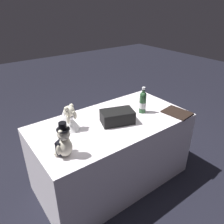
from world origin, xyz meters
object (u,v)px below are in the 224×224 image
object	(u,v)px
teddy_bear_groom	(64,143)
signing_pen	(124,110)
teddy_bear_bride	(69,118)
gift_case_black	(117,117)
champagne_bottle	(143,102)
guestbook	(177,113)

from	to	relation	value
teddy_bear_groom	signing_pen	bearing A→B (deg)	-159.38
teddy_bear_groom	teddy_bear_bride	distance (m)	0.39
teddy_bear_groom	gift_case_black	size ratio (longest dim) A/B	0.82
teddy_bear_groom	gift_case_black	xyz separation A→B (m)	(-0.63, -0.16, -0.05)
champagne_bottle	guestbook	size ratio (longest dim) A/B	1.03
signing_pen	guestbook	world-z (taller)	guestbook
signing_pen	teddy_bear_bride	bearing A→B (deg)	-1.15
signing_pen	gift_case_black	xyz separation A→B (m)	(0.21, 0.16, 0.06)
signing_pen	teddy_bear_groom	bearing A→B (deg)	20.62
teddy_bear_groom	teddy_bear_bride	xyz separation A→B (m)	(-0.21, -0.33, -0.01)
teddy_bear_groom	signing_pen	world-z (taller)	teddy_bear_groom
gift_case_black	teddy_bear_bride	bearing A→B (deg)	-22.14
teddy_bear_groom	guestbook	bearing A→B (deg)	176.92
teddy_bear_bride	gift_case_black	size ratio (longest dim) A/B	0.69
guestbook	teddy_bear_bride	bearing A→B (deg)	-28.06
champagne_bottle	guestbook	xyz separation A→B (m)	(-0.28, 0.24, -0.11)
teddy_bear_bride	champagne_bottle	xyz separation A→B (m)	(-0.77, 0.16, 0.01)
champagne_bottle	gift_case_black	world-z (taller)	champagne_bottle
guestbook	champagne_bottle	bearing A→B (deg)	-48.08
champagne_bottle	gift_case_black	distance (m)	0.35
teddy_bear_groom	teddy_bear_bride	size ratio (longest dim) A/B	1.19
teddy_bear_bride	signing_pen	bearing A→B (deg)	178.85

